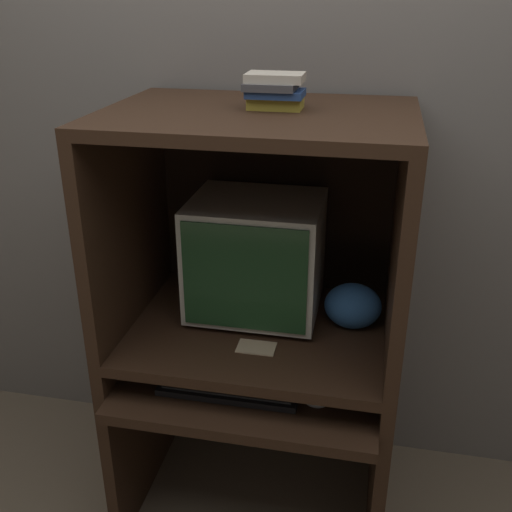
{
  "coord_description": "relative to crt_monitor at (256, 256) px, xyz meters",
  "views": [
    {
      "loc": [
        0.34,
        -1.36,
        1.77
      ],
      "look_at": [
        -0.01,
        0.33,
        0.99
      ],
      "focal_mm": 42.0,
      "sensor_mm": 36.0,
      "label": 1
    }
  ],
  "objects": [
    {
      "name": "crt_monitor",
      "position": [
        0.0,
        0.0,
        0.0
      ],
      "size": [
        0.43,
        0.37,
        0.41
      ],
      "color": "beige",
      "rests_on": "desk_monitor_shelf"
    },
    {
      "name": "keyboard",
      "position": [
        -0.02,
        -0.3,
        -0.32
      ],
      "size": [
        0.44,
        0.14,
        0.03
      ],
      "color": "black",
      "rests_on": "desk_base"
    },
    {
      "name": "paper_card",
      "position": [
        0.05,
        -0.23,
        -0.21
      ],
      "size": [
        0.12,
        0.08,
        0.0
      ],
      "color": "#CCB28C",
      "rests_on": "desk_monitor_shelf"
    },
    {
      "name": "desk_monitor_shelf",
      "position": [
        0.03,
        -0.09,
        -0.24
      ],
      "size": [
        0.91,
        0.67,
        0.12
      ],
      "color": "#382316",
      "rests_on": "desk_base"
    },
    {
      "name": "snack_bag",
      "position": [
        0.33,
        -0.03,
        -0.13
      ],
      "size": [
        0.19,
        0.14,
        0.15
      ],
      "color": "#336BB7",
      "rests_on": "desk_monitor_shelf"
    },
    {
      "name": "wall_back",
      "position": [
        0.03,
        0.3,
        0.35
      ],
      "size": [
        6.0,
        0.06,
        2.6
      ],
      "color": "gray",
      "rests_on": "ground_plane"
    },
    {
      "name": "hutch_upper",
      "position": [
        0.03,
        -0.06,
        0.25
      ],
      "size": [
        0.91,
        0.67,
        0.71
      ],
      "color": "#382316",
      "rests_on": "desk_monitor_shelf"
    },
    {
      "name": "desk_base",
      "position": [
        0.03,
        -0.14,
        -0.57
      ],
      "size": [
        0.91,
        0.74,
        0.62
      ],
      "color": "#382316",
      "rests_on": "ground_plane"
    },
    {
      "name": "book_stack",
      "position": [
        0.07,
        -0.06,
        0.55
      ],
      "size": [
        0.17,
        0.13,
        0.1
      ],
      "color": "gold",
      "rests_on": "hutch_upper"
    },
    {
      "name": "mouse",
      "position": [
        0.25,
        -0.32,
        -0.32
      ],
      "size": [
        0.07,
        0.05,
        0.03
      ],
      "color": "#B7B7B7",
      "rests_on": "desk_base"
    }
  ]
}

